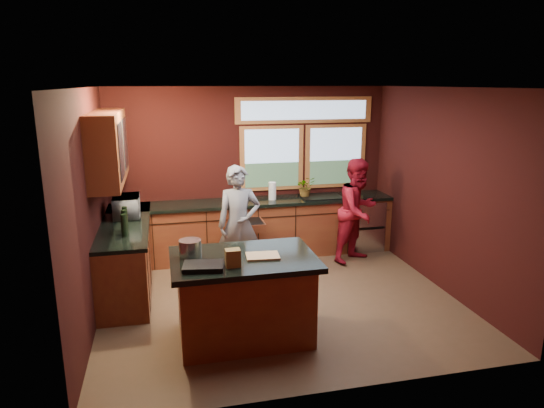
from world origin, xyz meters
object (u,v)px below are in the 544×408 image
object	(u,v)px
cutting_board	(263,256)
person_red	(358,210)
stock_pot	(190,248)
person_grey	(239,224)
island	(244,297)

from	to	relation	value
cutting_board	person_red	bearing A→B (deg)	46.15
cutting_board	stock_pot	bearing A→B (deg)	165.07
person_grey	cutting_board	distance (m)	1.67
island	stock_pot	bearing A→B (deg)	164.74
person_red	stock_pot	bearing A→B (deg)	-175.28
person_grey	person_red	distance (m)	1.97
person_red	cutting_board	xyz separation A→B (m)	(-1.95, -2.03, 0.14)
island	cutting_board	distance (m)	0.52
island	stock_pot	world-z (taller)	stock_pot
cutting_board	stock_pot	xyz separation A→B (m)	(-0.75, 0.20, 0.08)
person_grey	stock_pot	distance (m)	1.67
person_grey	cutting_board	world-z (taller)	person_grey
island	person_grey	world-z (taller)	person_grey
person_grey	cutting_board	bearing A→B (deg)	-88.88
person_grey	stock_pot	xyz separation A→B (m)	(-0.76, -1.47, 0.21)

